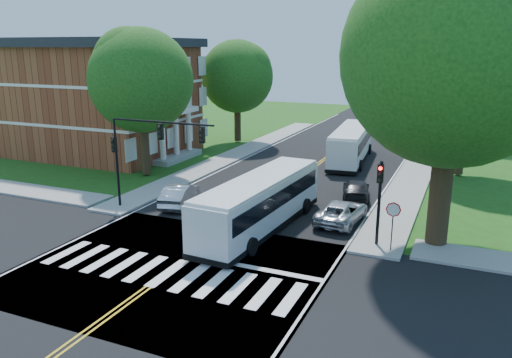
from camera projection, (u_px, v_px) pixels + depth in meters
The scene contains 24 objects.
ground at pixel (174, 269), 23.31m from camera, with size 140.00×140.00×0.00m, color #244B12.
road at pixel (298, 178), 39.26m from camera, with size 14.00×96.00×0.01m, color black.
cross_road at pixel (174, 269), 23.31m from camera, with size 60.00×12.00×0.01m, color black.
center_line at pixel (313, 167), 42.80m from camera, with size 0.36×70.00×0.01m, color gold.
edge_line_w at pixel (242, 160), 45.42m from camera, with size 0.12×70.00×0.01m, color silver.
edge_line_e at pixel (394, 175), 40.18m from camera, with size 0.12×70.00×0.01m, color silver.
crosswalk at pixel (168, 273), 22.87m from camera, with size 12.60×3.00×0.01m, color silver.
stop_bar at pixel (256, 268), 23.38m from camera, with size 6.60×0.40×0.01m, color silver.
sidewalk_nw at pixel (241, 152), 48.64m from camera, with size 2.60×40.00×0.15m, color gray.
sidewalk_ne at pixel (418, 168), 42.25m from camera, with size 2.60×40.00×0.15m, color gray.
tree_ne_big at pixel (454, 56), 23.68m from camera, with size 10.80×10.80×14.91m.
tree_west_near at pixel (141, 81), 38.21m from camera, with size 8.00×8.00×11.40m.
tree_west_far at pixel (237, 77), 52.33m from camera, with size 7.60×7.60×10.67m.
tree_east_mid at pixel (468, 76), 38.12m from camera, with size 8.40×8.40×11.93m.
tree_east_far at pixel (481, 78), 52.17m from camera, with size 7.20×7.20×10.34m.
brick_building at pixel (90, 96), 48.10m from camera, with size 20.00×13.00×10.80m.
signal_nw at pixel (146, 144), 30.14m from camera, with size 7.15×0.46×5.66m.
signal_ne at pixel (380, 192), 25.09m from camera, with size 0.30×0.46×4.40m.
stop_sign at pixel (393, 215), 24.62m from camera, with size 0.76×0.08×2.53m.
bus_lead at pixel (260, 202), 28.00m from camera, with size 3.35×11.79×3.01m.
bus_follow at pixel (351, 144), 44.81m from camera, with size 3.60×11.83×3.01m.
hatchback at pixel (180, 195), 32.40m from camera, with size 1.53×4.40×1.45m, color #B6B9BE.
suv at pixel (342, 212), 29.30m from camera, with size 2.16×4.68×1.30m, color #B8BBC0.
dark_sedan at pixel (356, 189), 33.95m from camera, with size 1.77×4.35×1.26m, color black.
Camera 1 is at (12.09, -18.12, 10.08)m, focal length 35.00 mm.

